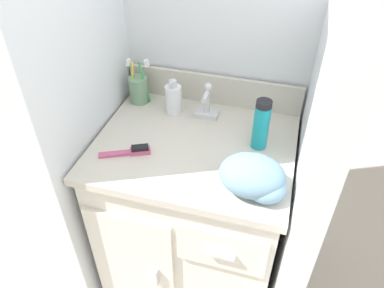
# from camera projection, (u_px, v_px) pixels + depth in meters

# --- Properties ---
(ground_plane) EXTENTS (6.00, 6.00, 0.00)m
(ground_plane) POSITION_uv_depth(u_px,v_px,m) (194.00, 265.00, 1.82)
(ground_plane) COLOR #ADA393
(wall_back) EXTENTS (0.89, 0.08, 2.20)m
(wall_back) POSITION_uv_depth(u_px,v_px,m) (220.00, 16.00, 1.37)
(wall_back) COLOR silver
(wall_back) RESTS_ON ground_plane
(wall_left) EXTENTS (0.08, 0.66, 2.20)m
(wall_left) POSITION_uv_depth(u_px,v_px,m) (75.00, 41.00, 1.21)
(wall_left) COLOR silver
(wall_left) RESTS_ON ground_plane
(wall_right) EXTENTS (0.08, 0.66, 2.20)m
(wall_right) POSITION_uv_depth(u_px,v_px,m) (335.00, 74.00, 1.03)
(wall_right) COLOR silver
(wall_right) RESTS_ON ground_plane
(vanity) EXTENTS (0.71, 0.60, 0.76)m
(vanity) POSITION_uv_depth(u_px,v_px,m) (193.00, 211.00, 1.56)
(vanity) COLOR silver
(vanity) RESTS_ON ground_plane
(backsplash) EXTENTS (0.71, 0.02, 0.12)m
(backsplash) POSITION_uv_depth(u_px,v_px,m) (213.00, 89.00, 1.50)
(backsplash) COLOR beige
(backsplash) RESTS_ON vanity
(sink_faucet) EXTENTS (0.09, 0.09, 0.14)m
(sink_faucet) POSITION_uv_depth(u_px,v_px,m) (207.00, 105.00, 1.43)
(sink_faucet) COLOR silver
(sink_faucet) RESTS_ON vanity
(toothbrush_cup) EXTENTS (0.09, 0.07, 0.19)m
(toothbrush_cup) POSITION_uv_depth(u_px,v_px,m) (139.00, 89.00, 1.51)
(toothbrush_cup) COLOR gray
(toothbrush_cup) RESTS_ON vanity
(soap_dispenser) EXTENTS (0.06, 0.07, 0.15)m
(soap_dispenser) POSITION_uv_depth(u_px,v_px,m) (173.00, 99.00, 1.45)
(soap_dispenser) COLOR white
(soap_dispenser) RESTS_ON vanity
(shaving_cream_can) EXTENTS (0.06, 0.06, 0.19)m
(shaving_cream_can) POSITION_uv_depth(u_px,v_px,m) (261.00, 125.00, 1.26)
(shaving_cream_can) COLOR teal
(shaving_cream_can) RESTS_ON vanity
(hairbrush) EXTENTS (0.17, 0.10, 0.03)m
(hairbrush) POSITION_uv_depth(u_px,v_px,m) (132.00, 151.00, 1.28)
(hairbrush) COLOR #C1517F
(hairbrush) RESTS_ON vanity
(hand_towel) EXTENTS (0.21, 0.17, 0.11)m
(hand_towel) POSITION_uv_depth(u_px,v_px,m) (255.00, 178.00, 1.12)
(hand_towel) COLOR #6B8EA8
(hand_towel) RESTS_ON vanity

